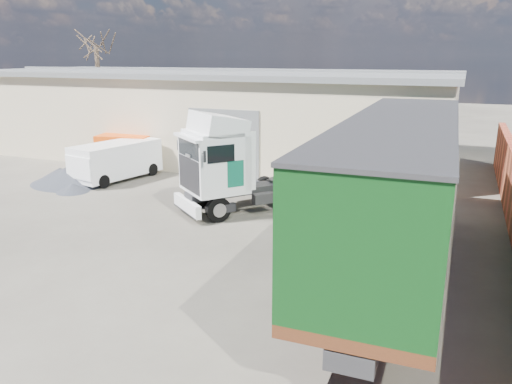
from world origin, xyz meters
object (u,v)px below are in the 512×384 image
at_px(bare_tree, 95,33).
at_px(box_trailer, 398,180).
at_px(tractor_unit, 232,170).
at_px(orange_skip, 126,154).
at_px(panel_van, 114,161).

relative_size(bare_tree, box_trailer, 0.70).
relative_size(tractor_unit, orange_skip, 1.79).
bearing_deg(bare_tree, orange_skip, -45.73).
height_order(bare_tree, tractor_unit, bare_tree).
height_order(tractor_unit, orange_skip, tractor_unit).
height_order(box_trailer, panel_van, box_trailer).
bearing_deg(tractor_unit, orange_skip, -169.78).
distance_m(bare_tree, tractor_unit, 24.93).
xyz_separation_m(bare_tree, box_trailer, (25.81, -18.49, -5.14)).
distance_m(box_trailer, orange_skip, 17.93).
bearing_deg(orange_skip, box_trailer, -39.17).
bearing_deg(tractor_unit, panel_van, -158.54).
height_order(tractor_unit, panel_van, tractor_unit).
distance_m(tractor_unit, box_trailer, 7.80).
relative_size(tractor_unit, panel_van, 1.25).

